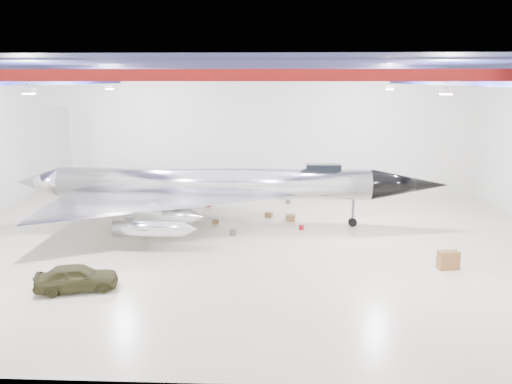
{
  "coord_description": "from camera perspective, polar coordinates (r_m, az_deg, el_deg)",
  "views": [
    {
      "loc": [
        2.05,
        -30.21,
        10.22
      ],
      "look_at": [
        0.73,
        2.0,
        2.94
      ],
      "focal_mm": 35.0,
      "sensor_mm": 36.0,
      "label": 1
    }
  ],
  "objects": [
    {
      "name": "oil_barrel",
      "position": [
        37.92,
        1.47,
        -2.63
      ],
      "size": [
        0.63,
        0.56,
        0.37
      ],
      "primitive_type": "cube",
      "rotation": [
        0.0,
        0.0,
        -0.32
      ],
      "color": "olive",
      "rests_on": "floor"
    },
    {
      "name": "parts_bin",
      "position": [
        36.98,
        3.94,
        -2.96
      ],
      "size": [
        0.69,
        0.56,
        0.48
      ],
      "primitive_type": "cube",
      "rotation": [
        0.0,
        0.0,
        -0.02
      ],
      "color": "olive",
      "rests_on": "floor"
    },
    {
      "name": "engine_drum",
      "position": [
        33.57,
        -2.65,
        -4.66
      ],
      "size": [
        0.56,
        0.56,
        0.39
      ],
      "primitive_type": "cylinder",
      "rotation": [
        0.0,
        0.0,
        0.35
      ],
      "color": "#59595B",
      "rests_on": "floor"
    },
    {
      "name": "ceiling",
      "position": [
        30.28,
        -1.58,
        14.2
      ],
      "size": [
        40.0,
        40.0,
        0.0
      ],
      "primitive_type": "plane",
      "rotation": [
        3.14,
        0.0,
        0.0
      ],
      "color": "#0A0F38",
      "rests_on": "wall_back"
    },
    {
      "name": "desk",
      "position": [
        29.63,
        21.11,
        -7.28
      ],
      "size": [
        1.2,
        0.73,
        1.03
      ],
      "primitive_type": "cube",
      "rotation": [
        0.0,
        0.0,
        0.16
      ],
      "color": "brown",
      "rests_on": "floor"
    },
    {
      "name": "wall_back",
      "position": [
        45.5,
        -0.25,
        6.78
      ],
      "size": [
        40.0,
        0.0,
        40.0
      ],
      "primitive_type": "plane",
      "rotation": [
        1.57,
        0.0,
        0.0
      ],
      "color": "silver",
      "rests_on": "floor"
    },
    {
      "name": "jet_aircraft",
      "position": [
        35.39,
        -4.9,
        0.48
      ],
      "size": [
        30.63,
        17.6,
        8.37
      ],
      "rotation": [
        0.0,
        0.0,
        0.01
      ],
      "color": "silver",
      "rests_on": "floor"
    },
    {
      "name": "ceiling_structure",
      "position": [
        30.27,
        -1.58,
        12.92
      ],
      "size": [
        39.5,
        29.5,
        1.08
      ],
      "color": "maroon",
      "rests_on": "ceiling"
    },
    {
      "name": "floor",
      "position": [
        31.95,
        -1.46,
        -5.93
      ],
      "size": [
        40.0,
        40.0,
        0.0
      ],
      "primitive_type": "plane",
      "color": "beige",
      "rests_on": "ground"
    },
    {
      "name": "toolbox_red",
      "position": [
        41.36,
        -5.45,
        -1.43
      ],
      "size": [
        0.43,
        0.36,
        0.29
      ],
      "primitive_type": "cube",
      "rotation": [
        0.0,
        0.0,
        0.08
      ],
      "color": "#A1101A",
      "rests_on": "floor"
    },
    {
      "name": "crate_small",
      "position": [
        41.18,
        -12.06,
        -1.73
      ],
      "size": [
        0.45,
        0.38,
        0.28
      ],
      "primitive_type": "cube",
      "rotation": [
        0.0,
        0.0,
        -0.17
      ],
      "color": "#59595B",
      "rests_on": "floor"
    },
    {
      "name": "tool_chest",
      "position": [
        34.98,
        5.19,
        -4.04
      ],
      "size": [
        0.45,
        0.45,
        0.32
      ],
      "primitive_type": "cylinder",
      "rotation": [
        0.0,
        0.0,
        -0.29
      ],
      "color": "#A1101A",
      "rests_on": "floor"
    },
    {
      "name": "jeep",
      "position": [
        26.54,
        -19.82,
        -9.15
      ],
      "size": [
        4.23,
        2.54,
        1.35
      ],
      "primitive_type": "imported",
      "rotation": [
        0.0,
        0.0,
        1.83
      ],
      "color": "#36341B",
      "rests_on": "floor"
    },
    {
      "name": "crate_ply",
      "position": [
        36.28,
        -4.67,
        -3.42
      ],
      "size": [
        0.45,
        0.36,
        0.31
      ],
      "primitive_type": "cube",
      "rotation": [
        0.0,
        0.0,
        0.02
      ],
      "color": "olive",
      "rests_on": "floor"
    },
    {
      "name": "spares_box",
      "position": [
        42.06,
        3.67,
        -1.1
      ],
      "size": [
        0.5,
        0.5,
        0.37
      ],
      "primitive_type": "cylinder",
      "rotation": [
        0.0,
        0.0,
        -0.24
      ],
      "color": "#59595B",
      "rests_on": "floor"
    }
  ]
}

